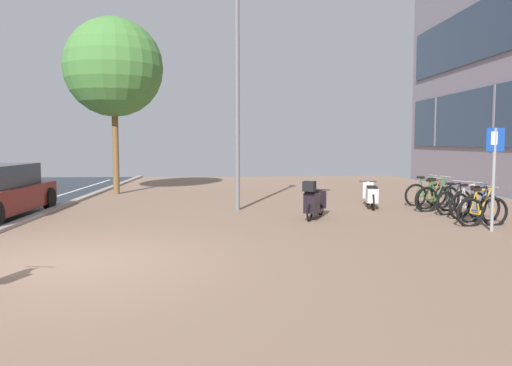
# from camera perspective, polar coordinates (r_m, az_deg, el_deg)

# --- Properties ---
(ground) EXTENTS (21.00, 40.00, 0.13)m
(ground) POSITION_cam_1_polar(r_m,az_deg,el_deg) (8.21, -11.14, -9.09)
(ground) COLOR #1F2832
(bicycle_rack_00) EXTENTS (1.32, 0.48, 0.95)m
(bicycle_rack_00) POSITION_cam_1_polar(r_m,az_deg,el_deg) (12.56, 24.55, -2.99)
(bicycle_rack_00) COLOR black
(bicycle_rack_00) RESTS_ON ground
(bicycle_rack_01) EXTENTS (1.25, 0.53, 0.95)m
(bicycle_rack_01) POSITION_cam_1_polar(r_m,az_deg,el_deg) (13.21, 24.31, -2.63)
(bicycle_rack_01) COLOR black
(bicycle_rack_01) RESTS_ON ground
(bicycle_rack_02) EXTENTS (1.24, 0.57, 0.95)m
(bicycle_rack_02) POSITION_cam_1_polar(r_m,az_deg,el_deg) (13.76, 23.18, -2.32)
(bicycle_rack_02) COLOR black
(bicycle_rack_02) RESTS_ON ground
(bicycle_rack_03) EXTENTS (1.20, 0.56, 0.93)m
(bicycle_rack_03) POSITION_cam_1_polar(r_m,az_deg,el_deg) (14.27, 21.80, -2.06)
(bicycle_rack_03) COLOR black
(bicycle_rack_03) RESTS_ON ground
(bicycle_rack_04) EXTENTS (1.42, 0.47, 1.02)m
(bicycle_rack_04) POSITION_cam_1_polar(r_m,az_deg,el_deg) (14.74, 20.12, -1.70)
(bicycle_rack_04) COLOR black
(bicycle_rack_04) RESTS_ON ground
(bicycle_rack_05) EXTENTS (1.22, 0.58, 0.92)m
(bicycle_rack_05) POSITION_cam_1_polar(r_m,az_deg,el_deg) (15.37, 19.75, -1.55)
(bicycle_rack_05) COLOR black
(bicycle_rack_05) RESTS_ON ground
(bicycle_rack_06) EXTENTS (1.36, 0.48, 0.97)m
(bicycle_rack_06) POSITION_cam_1_polar(r_m,az_deg,el_deg) (15.93, 18.93, -1.26)
(bicycle_rack_06) COLOR black
(bicycle_rack_06) RESTS_ON ground
(scooter_near) EXTENTS (0.90, 1.50, 1.01)m
(scooter_near) POSITION_cam_1_polar(r_m,az_deg,el_deg) (12.48, 6.59, -2.12)
(scooter_near) COLOR black
(scooter_near) RESTS_ON ground
(scooter_mid) EXTENTS (0.63, 1.83, 0.76)m
(scooter_mid) POSITION_cam_1_polar(r_m,az_deg,el_deg) (14.89, 13.06, -1.41)
(scooter_mid) COLOR black
(scooter_mid) RESTS_ON ground
(parking_sign) EXTENTS (0.40, 0.07, 2.23)m
(parking_sign) POSITION_cam_1_polar(r_m,az_deg,el_deg) (11.80, 25.66, 1.66)
(parking_sign) COLOR gray
(parking_sign) RESTS_ON ground
(lamp_post) EXTENTS (0.20, 0.52, 6.30)m
(lamp_post) POSITION_cam_1_polar(r_m,az_deg,el_deg) (14.07, -2.19, 11.02)
(lamp_post) COLOR slate
(lamp_post) RESTS_ON ground
(street_tree) EXTENTS (3.59, 3.59, 6.46)m
(street_tree) POSITION_cam_1_polar(r_m,az_deg,el_deg) (19.35, -16.02, 12.61)
(street_tree) COLOR brown
(street_tree) RESTS_ON ground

